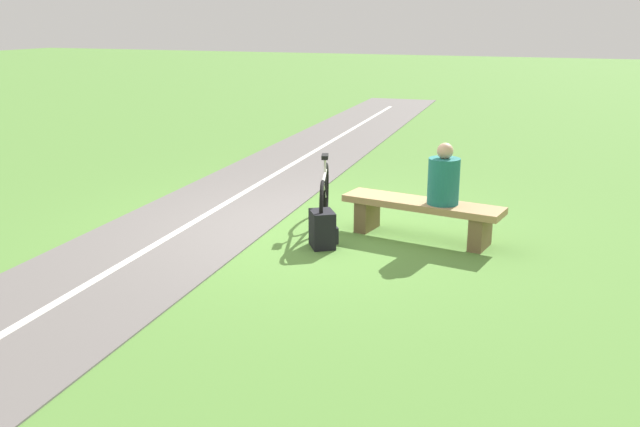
{
  "coord_description": "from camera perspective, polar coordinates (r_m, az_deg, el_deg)",
  "views": [
    {
      "loc": [
        -3.13,
        7.54,
        2.53
      ],
      "look_at": [
        -0.81,
        1.58,
        0.7
      ],
      "focal_mm": 38.7,
      "sensor_mm": 36.0,
      "label": 1
    }
  ],
  "objects": [
    {
      "name": "ground_plane",
      "position": [
        8.55,
        -1.2,
        -1.28
      ],
      "size": [
        80.0,
        80.0,
        0.0
      ],
      "primitive_type": "plane",
      "color": "#548438"
    },
    {
      "name": "backpack",
      "position": [
        7.82,
        0.23,
        -1.32
      ],
      "size": [
        0.4,
        0.41,
        0.42
      ],
      "rotation": [
        0.0,
        0.0,
        2.16
      ],
      "color": "black",
      "rests_on": "ground_plane"
    },
    {
      "name": "bicycle",
      "position": [
        8.49,
        0.36,
        1.27
      ],
      "size": [
        0.58,
        1.63,
        0.9
      ],
      "rotation": [
        0.0,
        0.0,
        1.89
      ],
      "color": "black",
      "rests_on": "ground_plane"
    },
    {
      "name": "person_seated",
      "position": [
        7.99,
        10.19,
        2.85
      ],
      "size": [
        0.41,
        0.41,
        0.71
      ],
      "rotation": [
        0.0,
        0.0,
        -0.16
      ],
      "color": "#1E6B66",
      "rests_on": "bench"
    },
    {
      "name": "bench",
      "position": [
        8.18,
        8.41,
        0.12
      ],
      "size": [
        1.95,
        0.74,
        0.46
      ],
      "rotation": [
        0.0,
        0.0,
        -0.16
      ],
      "color": "#A88456",
      "rests_on": "ground_plane"
    }
  ]
}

